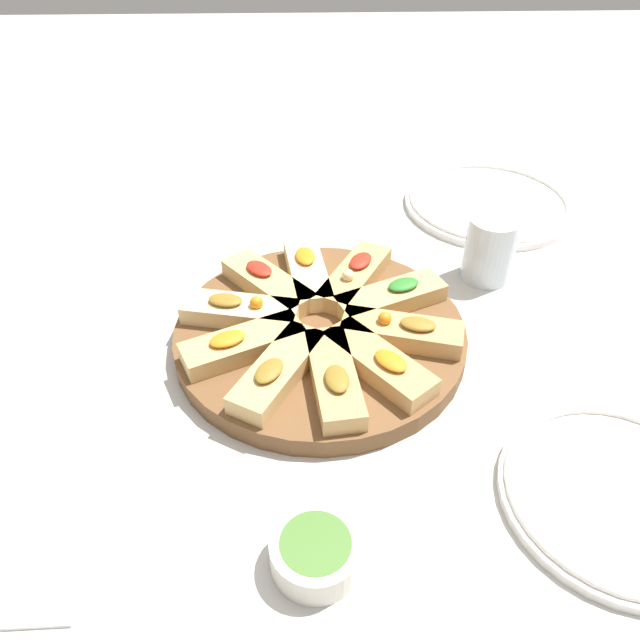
{
  "coord_description": "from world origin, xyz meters",
  "views": [
    {
      "loc": [
        0.55,
        -0.02,
        0.49
      ],
      "look_at": [
        0.0,
        0.0,
        0.03
      ],
      "focal_mm": 35.0,
      "sensor_mm": 36.0,
      "label": 1
    }
  ],
  "objects_px": {
    "water_glass": "(490,248)",
    "napkin_stack": "(22,548)",
    "plate_right": "(620,495)",
    "plate_left": "(489,202)",
    "dipping_bowl": "(316,552)",
    "serving_board": "(320,335)"
  },
  "relations": [
    {
      "from": "serving_board",
      "to": "napkin_stack",
      "type": "height_order",
      "value": "serving_board"
    },
    {
      "from": "serving_board",
      "to": "napkin_stack",
      "type": "relative_size",
      "value": 2.48
    },
    {
      "from": "serving_board",
      "to": "plate_left",
      "type": "relative_size",
      "value": 1.29
    },
    {
      "from": "serving_board",
      "to": "dipping_bowl",
      "type": "xyz_separation_m",
      "value": [
        0.28,
        -0.01,
        0.01
      ]
    },
    {
      "from": "plate_left",
      "to": "plate_right",
      "type": "xyz_separation_m",
      "value": [
        0.53,
        -0.01,
        0.0
      ]
    },
    {
      "from": "plate_right",
      "to": "water_glass",
      "type": "bearing_deg",
      "value": -173.48
    },
    {
      "from": "plate_left",
      "to": "plate_right",
      "type": "distance_m",
      "value": 0.54
    },
    {
      "from": "serving_board",
      "to": "napkin_stack",
      "type": "bearing_deg",
      "value": -45.35
    },
    {
      "from": "plate_right",
      "to": "plate_left",
      "type": "bearing_deg",
      "value": 179.03
    },
    {
      "from": "plate_left",
      "to": "napkin_stack",
      "type": "relative_size",
      "value": 1.92
    },
    {
      "from": "plate_left",
      "to": "water_glass",
      "type": "xyz_separation_m",
      "value": [
        0.19,
        -0.05,
        0.04
      ]
    },
    {
      "from": "plate_right",
      "to": "dipping_bowl",
      "type": "height_order",
      "value": "dipping_bowl"
    },
    {
      "from": "water_glass",
      "to": "plate_left",
      "type": "bearing_deg",
      "value": 165.15
    },
    {
      "from": "serving_board",
      "to": "water_glass",
      "type": "distance_m",
      "value": 0.26
    },
    {
      "from": "water_glass",
      "to": "plate_right",
      "type": "bearing_deg",
      "value": 6.52
    },
    {
      "from": "plate_right",
      "to": "napkin_stack",
      "type": "bearing_deg",
      "value": -86.31
    },
    {
      "from": "serving_board",
      "to": "water_glass",
      "type": "relative_size",
      "value": 3.81
    },
    {
      "from": "serving_board",
      "to": "dipping_bowl",
      "type": "distance_m",
      "value": 0.28
    },
    {
      "from": "plate_left",
      "to": "dipping_bowl",
      "type": "height_order",
      "value": "dipping_bowl"
    },
    {
      "from": "water_glass",
      "to": "napkin_stack",
      "type": "height_order",
      "value": "water_glass"
    },
    {
      "from": "plate_left",
      "to": "water_glass",
      "type": "distance_m",
      "value": 0.19
    },
    {
      "from": "plate_right",
      "to": "water_glass",
      "type": "height_order",
      "value": "water_glass"
    }
  ]
}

